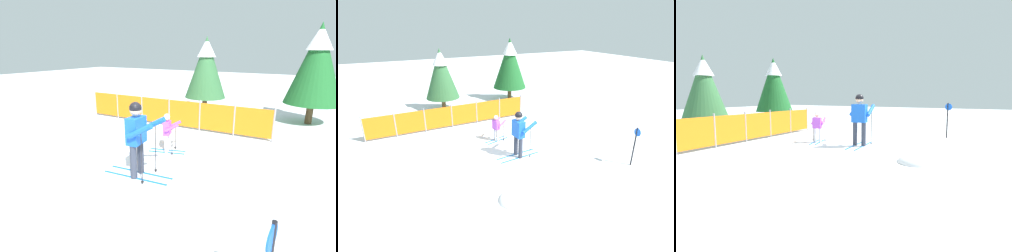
% 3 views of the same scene
% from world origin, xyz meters
% --- Properties ---
extents(ground_plane, '(60.00, 60.00, 0.00)m').
position_xyz_m(ground_plane, '(0.00, 0.00, 0.00)').
color(ground_plane, white).
extents(skier_adult, '(1.72, 0.80, 1.80)m').
position_xyz_m(skier_adult, '(-0.02, -0.15, 1.08)').
color(skier_adult, '#1966B2').
rests_on(skier_adult, ground_plane).
extents(skier_child, '(1.11, 0.61, 1.16)m').
position_xyz_m(skier_child, '(-0.18, 1.52, 0.68)').
color(skier_child, '#1966B2').
rests_on(skier_child, ground_plane).
extents(safety_fence, '(7.73, 0.17, 1.16)m').
position_xyz_m(safety_fence, '(-1.46, 3.90, 0.58)').
color(safety_fence, gray).
rests_on(safety_fence, ground_plane).
extents(conifer_far, '(2.11, 2.11, 3.91)m').
position_xyz_m(conifer_far, '(3.28, 7.02, 2.42)').
color(conifer_far, '#4C3823').
rests_on(conifer_far, ground_plane).
extents(conifer_near, '(1.89, 1.89, 3.50)m').
position_xyz_m(conifer_near, '(-1.15, 6.78, 2.17)').
color(conifer_near, '#4C3823').
rests_on(conifer_near, ground_plane).
extents(trail_marker, '(0.06, 0.28, 1.45)m').
position_xyz_m(trail_marker, '(3.26, -2.57, 0.89)').
color(trail_marker, black).
rests_on(trail_marker, ground_plane).
extents(snow_mound, '(1.18, 1.00, 0.47)m').
position_xyz_m(snow_mound, '(-1.31, -2.48, 0.00)').
color(snow_mound, white).
rests_on(snow_mound, ground_plane).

